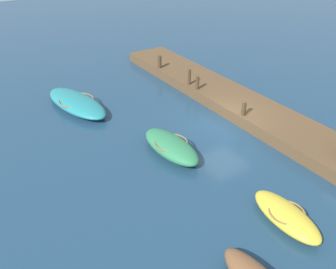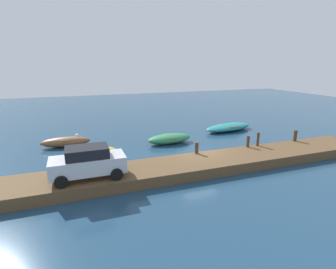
% 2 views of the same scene
% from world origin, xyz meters
% --- Properties ---
extents(ground_plane, '(84.00, 84.00, 0.00)m').
position_xyz_m(ground_plane, '(0.00, 0.00, 0.00)').
color(ground_plane, navy).
extents(dock_platform, '(24.23, 2.97, 0.64)m').
position_xyz_m(dock_platform, '(0.00, -1.99, 0.32)').
color(dock_platform, brown).
rests_on(dock_platform, ground_plane).
extents(rowboat_green, '(3.83, 1.71, 0.80)m').
position_xyz_m(rowboat_green, '(-0.65, 4.02, 0.41)').
color(rowboat_green, '#2D7A4C').
rests_on(rowboat_green, ground_plane).
extents(dinghy_yellow, '(3.25, 1.52, 0.64)m').
position_xyz_m(dinghy_yellow, '(-6.86, 2.99, 0.33)').
color(dinghy_yellow, gold).
rests_on(dinghy_yellow, ground_plane).
extents(motorboat_teal, '(5.62, 2.88, 0.70)m').
position_xyz_m(motorboat_teal, '(6.43, 6.05, 0.36)').
color(motorboat_teal, teal).
rests_on(motorboat_teal, ground_plane).
extents(mooring_post_west, '(0.23, 0.23, 0.78)m').
position_xyz_m(mooring_post_west, '(-0.48, -0.76, 1.03)').
color(mooring_post_west, '#47331E').
rests_on(mooring_post_west, dock_platform).
extents(mooring_post_mid_west, '(0.21, 0.21, 0.83)m').
position_xyz_m(mooring_post_mid_west, '(3.65, -0.76, 1.05)').
color(mooring_post_mid_west, '#47331E').
rests_on(mooring_post_mid_west, dock_platform).
extents(mooring_post_mid_east, '(0.19, 0.19, 1.00)m').
position_xyz_m(mooring_post_mid_east, '(4.51, -0.76, 1.14)').
color(mooring_post_mid_east, '#47331E').
rests_on(mooring_post_mid_east, dock_platform).
extents(mooring_post_east, '(0.26, 0.26, 0.86)m').
position_xyz_m(mooring_post_east, '(8.05, -0.76, 1.07)').
color(mooring_post_east, '#47331E').
rests_on(mooring_post_east, dock_platform).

